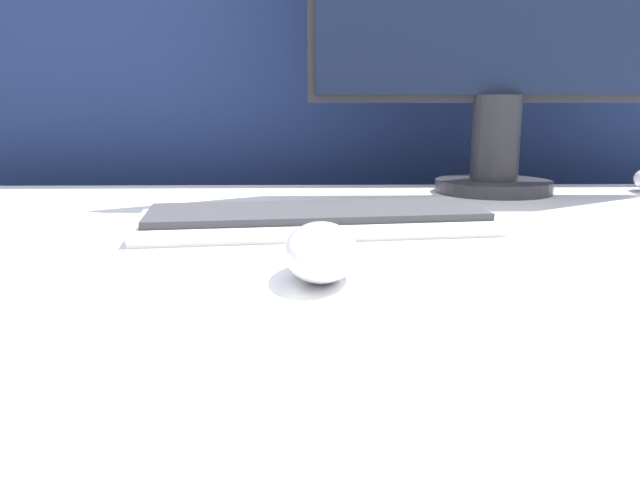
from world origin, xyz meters
TOP-DOWN VIEW (x-y plane):
  - partition_panel at (0.00, 0.59)m, footprint 5.00×0.03m
  - computer_mouse_near at (-0.07, -0.16)m, footprint 0.06×0.11m
  - keyboard at (-0.07, 0.04)m, footprint 0.40×0.19m

SIDE VIEW (x-z plane):
  - partition_panel at x=0.00m, z-range 0.00..1.31m
  - keyboard at x=-0.07m, z-range 0.76..0.78m
  - computer_mouse_near at x=-0.07m, z-range 0.76..0.80m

